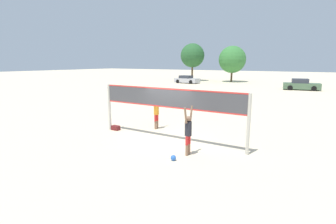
% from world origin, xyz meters
% --- Properties ---
extents(ground_plane, '(200.00, 200.00, 0.00)m').
position_xyz_m(ground_plane, '(0.00, 0.00, 0.00)').
color(ground_plane, beige).
extents(volleyball_net, '(7.70, 0.14, 2.51)m').
position_xyz_m(volleyball_net, '(0.00, 0.00, 1.76)').
color(volleyball_net, beige).
rests_on(volleyball_net, ground_plane).
extents(player_spiker, '(0.28, 0.68, 1.99)m').
position_xyz_m(player_spiker, '(1.76, -1.31, 1.04)').
color(player_spiker, '#8C664C').
rests_on(player_spiker, ground_plane).
extents(player_blocker, '(0.28, 0.69, 2.00)m').
position_xyz_m(player_blocker, '(-1.70, 1.51, 1.05)').
color(player_blocker, '#8C664C').
rests_on(player_blocker, ground_plane).
extents(volleyball, '(0.21, 0.21, 0.21)m').
position_xyz_m(volleyball, '(1.58, -2.15, 0.11)').
color(volleyball, blue).
rests_on(volleyball, ground_plane).
extents(gear_bag, '(0.46, 0.28, 0.24)m').
position_xyz_m(gear_bag, '(-3.46, 0.08, 0.12)').
color(gear_bag, maroon).
rests_on(gear_bag, ground_plane).
extents(parked_car_near, '(4.75, 2.58, 1.49)m').
position_xyz_m(parked_car_near, '(3.03, 28.85, 0.67)').
color(parked_car_near, '#4C6B4C').
rests_on(parked_car_near, ground_plane).
extents(parked_car_mid, '(4.52, 2.24, 1.35)m').
position_xyz_m(parked_car_mid, '(-15.24, 30.75, 0.61)').
color(parked_car_mid, '#B7B7BC').
rests_on(parked_car_mid, ground_plane).
extents(tree_left_cluster, '(4.66, 4.66, 7.26)m').
position_xyz_m(tree_left_cluster, '(-17.23, 36.78, 4.92)').
color(tree_left_cluster, brown).
rests_on(tree_left_cluster, ground_plane).
extents(tree_right_cluster, '(5.00, 5.00, 6.63)m').
position_xyz_m(tree_right_cluster, '(-9.66, 38.15, 4.12)').
color(tree_right_cluster, '#4C3823').
rests_on(tree_right_cluster, ground_plane).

